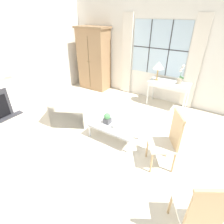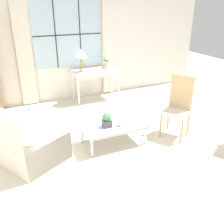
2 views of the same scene
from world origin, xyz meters
name	(u,v)px [view 1 (image 1 of 2)]	position (x,y,z in m)	size (l,w,h in m)	color
ground_plane	(98,151)	(0.00, 0.00, 0.00)	(14.00, 14.00, 0.00)	beige
wall_back_windowed	(159,54)	(0.00, 3.02, 1.39)	(7.20, 0.14, 2.80)	silver
wall_left	(19,56)	(-3.03, 0.60, 1.40)	(0.06, 7.20, 2.80)	silver
armoire	(94,59)	(-2.13, 2.68, 1.03)	(1.12, 0.61, 2.05)	#93704C
console_table	(169,85)	(0.54, 2.68, 0.66)	(1.11, 0.53, 0.74)	white
table_lamp	(158,66)	(0.17, 2.63, 1.16)	(0.31, 0.31, 0.53)	#9E7F47
potted_orchid	(180,77)	(0.79, 2.69, 0.92)	(0.17, 0.13, 0.52)	tan
armchair_upholstered	(71,108)	(-1.35, 0.64, 0.30)	(1.19, 1.27, 0.89)	beige
side_chair_wooden	(169,139)	(1.25, 0.39, 0.59)	(0.61, 0.61, 1.08)	beige
accent_chair_wooden	(200,210)	(1.91, -0.62, 0.57)	(0.61, 0.61, 1.04)	white
coffee_table	(114,126)	(0.05, 0.54, 0.32)	(1.07, 0.59, 0.36)	silver
potted_plant_small	(107,118)	(-0.09, 0.50, 0.49)	(0.15, 0.15, 0.24)	#4C4C51
pillar_candle	(115,125)	(0.14, 0.43, 0.43)	(0.12, 0.12, 0.16)	silver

